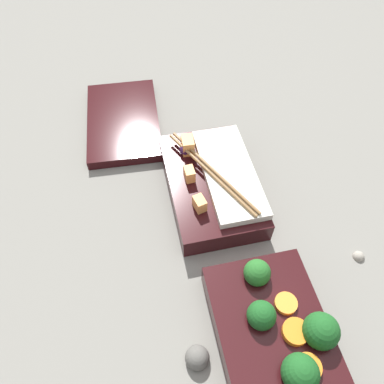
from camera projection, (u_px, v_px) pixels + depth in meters
ground_plane at (246, 268)px, 0.53m from camera, size 3.00×3.00×0.00m
bento_tray_vegetable at (278, 342)px, 0.45m from camera, size 0.21×0.14×0.07m
bento_tray_rice at (213, 183)px, 0.59m from camera, size 0.21×0.13×0.06m
bento_lid at (123, 121)px, 0.70m from camera, size 0.21×0.14×0.02m
pebble_0 at (197, 358)px, 0.45m from camera, size 0.03×0.03×0.03m
pebble_2 at (359, 256)px, 0.54m from camera, size 0.02×0.02×0.02m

